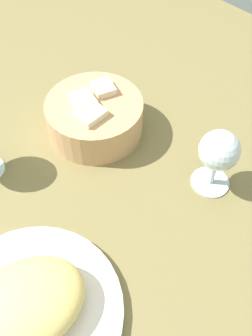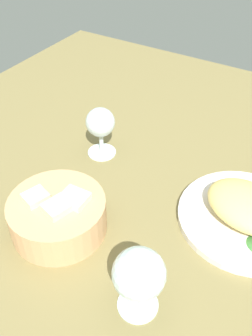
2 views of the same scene
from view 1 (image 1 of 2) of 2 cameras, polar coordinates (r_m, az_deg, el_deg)
ground_plane at (r=63.21cm, az=-6.76°, el=-7.18°), size 140.00×140.00×2.00cm
plate at (r=56.27cm, az=-14.37°, el=-20.37°), size 25.66×25.66×1.40cm
omelette at (r=53.23cm, az=-15.10°, el=-19.29°), size 18.95×16.06×5.15cm
bread_basket at (r=70.71cm, az=-4.75°, el=7.75°), size 17.76×17.76×8.26cm
wine_glass_near at (r=60.76cm, az=13.75°, el=2.14°), size 6.57×6.57×11.88cm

